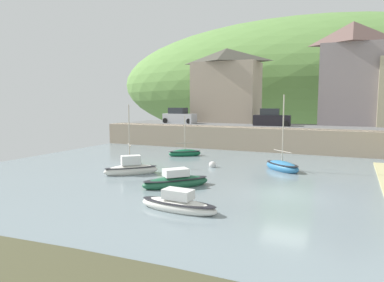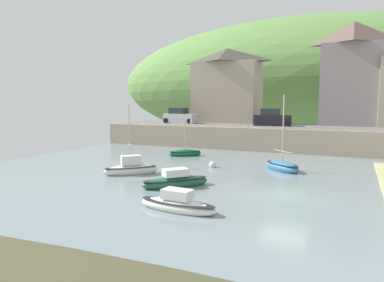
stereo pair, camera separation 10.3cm
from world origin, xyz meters
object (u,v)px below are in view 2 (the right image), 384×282
object	(u,v)px
sailboat_nearest_shore	(177,204)
sailboat_white_hull	(282,166)
motorboat_with_cabin	(185,153)
sailboat_tall_mast	(130,161)
parked_car_by_wall	(272,119)
waterfront_building_centre	(352,73)
dinghy_open_wooden	(131,169)
parked_car_near_slipway	(180,117)
sailboat_far_left	(176,181)
mooring_buoy	(212,165)
waterfront_building_left	(227,85)

from	to	relation	value
sailboat_nearest_shore	sailboat_white_hull	xyz separation A→B (m)	(2.69, 12.10, 0.01)
motorboat_with_cabin	sailboat_tall_mast	bearing A→B (deg)	-143.94
sailboat_nearest_shore	parked_car_by_wall	xyz separation A→B (m)	(-1.04, 25.89, 2.91)
motorboat_with_cabin	parked_car_by_wall	bearing A→B (deg)	22.86
sailboat_nearest_shore	sailboat_white_hull	distance (m)	12.39
parked_car_by_wall	waterfront_building_centre	bearing A→B (deg)	22.96
dinghy_open_wooden	parked_car_near_slipway	size ratio (longest dim) A/B	0.84
sailboat_nearest_shore	sailboat_tall_mast	bearing A→B (deg)	137.85
sailboat_white_hull	waterfront_building_centre	bearing A→B (deg)	117.88
waterfront_building_centre	sailboat_far_left	xyz separation A→B (m)	(-9.24, -26.18, -8.04)
sailboat_nearest_shore	parked_car_by_wall	world-z (taller)	parked_car_by_wall
mooring_buoy	waterfront_building_centre	bearing A→B (deg)	63.63
sailboat_tall_mast	sailboat_white_hull	bearing A→B (deg)	63.47
parked_car_near_slipway	mooring_buoy	xyz separation A→B (m)	(10.18, -14.73, -3.03)
waterfront_building_left	sailboat_white_hull	size ratio (longest dim) A/B	1.64
sailboat_nearest_shore	sailboat_white_hull	bearing A→B (deg)	81.08
sailboat_tall_mast	parked_car_by_wall	distance (m)	18.69
sailboat_far_left	mooring_buoy	distance (m)	6.96
parked_car_near_slipway	mooring_buoy	world-z (taller)	parked_car_near_slipway
sailboat_nearest_shore	parked_car_near_slipway	bearing A→B (deg)	119.76
dinghy_open_wooden	parked_car_by_wall	xyz separation A→B (m)	(5.80, 19.66, 2.83)
waterfront_building_left	parked_car_near_slipway	xyz separation A→B (m)	(-4.71, -4.50, -4.08)
sailboat_white_hull	parked_car_by_wall	size ratio (longest dim) A/B	1.37
sailboat_tall_mast	dinghy_open_wooden	xyz separation A→B (m)	(2.14, -2.98, 0.06)
sailboat_tall_mast	parked_car_near_slipway	distance (m)	17.33
sailboat_far_left	dinghy_open_wooden	world-z (taller)	dinghy_open_wooden
dinghy_open_wooden	waterfront_building_left	bearing A→B (deg)	49.18
waterfront_building_left	parked_car_near_slipway	bearing A→B (deg)	-136.29
dinghy_open_wooden	sailboat_nearest_shore	bearing A→B (deg)	-85.93
dinghy_open_wooden	sailboat_white_hull	bearing A→B (deg)	-11.96
dinghy_open_wooden	parked_car_by_wall	size ratio (longest dim) A/B	0.82
sailboat_far_left	sailboat_white_hull	world-z (taller)	sailboat_white_hull
sailboat_far_left	parked_car_by_wall	distance (m)	21.90
waterfront_building_left	dinghy_open_wooden	xyz separation A→B (m)	(1.17, -24.16, -6.91)
sailboat_far_left	parked_car_near_slipway	bearing A→B (deg)	68.00
waterfront_building_left	sailboat_tall_mast	bearing A→B (deg)	-92.60
parked_car_by_wall	sailboat_tall_mast	bearing A→B (deg)	-121.77
dinghy_open_wooden	parked_car_by_wall	distance (m)	20.69
motorboat_with_cabin	sailboat_far_left	distance (m)	12.32
sailboat_white_hull	parked_car_by_wall	xyz separation A→B (m)	(-3.73, 13.79, 2.90)
mooring_buoy	dinghy_open_wooden	bearing A→B (deg)	-131.06
sailboat_far_left	sailboat_white_hull	bearing A→B (deg)	10.20
waterfront_building_left	sailboat_far_left	size ratio (longest dim) A/B	2.42
dinghy_open_wooden	parked_car_near_slipway	bearing A→B (deg)	63.06
waterfront_building_left	mooring_buoy	distance (m)	21.21
sailboat_nearest_shore	sailboat_tall_mast	size ratio (longest dim) A/B	0.80
motorboat_with_cabin	parked_car_near_slipway	distance (m)	12.15
dinghy_open_wooden	parked_car_by_wall	world-z (taller)	parked_car_by_wall
motorboat_with_cabin	parked_car_by_wall	xyz separation A→B (m)	(6.00, 10.33, 2.94)
sailboat_far_left	dinghy_open_wooden	xyz separation A→B (m)	(-4.59, 2.02, 0.05)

